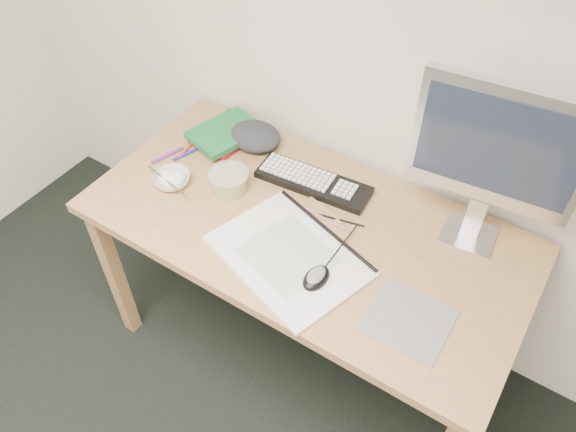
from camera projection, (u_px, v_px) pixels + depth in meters
name	position (u px, v px, depth m)	size (l,w,h in m)	color
desk	(305.00, 241.00, 1.82)	(1.40, 0.70, 0.75)	tan
mousepad	(408.00, 321.00, 1.52)	(0.22, 0.20, 0.00)	slate
sketchpad	(289.00, 256.00, 1.67)	(0.45, 0.32, 0.01)	white
keyboard	(313.00, 182.00, 1.88)	(0.39, 0.12, 0.02)	black
monitor	(498.00, 152.00, 1.49)	(0.46, 0.16, 0.54)	silver
mouse	(316.00, 276.00, 1.59)	(0.06, 0.10, 0.03)	black
rice_bowl	(172.00, 180.00, 1.87)	(0.12, 0.12, 0.04)	white
chopsticks	(167.00, 181.00, 1.84)	(0.02, 0.02, 0.20)	silver
fruit_tub	(229.00, 181.00, 1.85)	(0.13, 0.13, 0.07)	#DABF4C
book_red	(226.00, 134.00, 2.05)	(0.17, 0.23, 0.02)	maroon
book_green	(226.00, 132.00, 2.02)	(0.18, 0.24, 0.02)	#1A6B35
cloth_lump	(255.00, 136.00, 2.01)	(0.16, 0.13, 0.07)	#222328
pencil_pink	(320.00, 216.00, 1.78)	(0.01, 0.01, 0.19)	pink
pencil_tan	(323.00, 208.00, 1.81)	(0.01, 0.01, 0.18)	tan
pencil_black	(339.00, 220.00, 1.77)	(0.01, 0.01, 0.17)	black
marker_blue	(188.00, 153.00, 1.99)	(0.01, 0.01, 0.12)	#1F24AA
marker_orange	(189.00, 147.00, 2.01)	(0.01, 0.01, 0.13)	#BE4D16
marker_purple	(168.00, 155.00, 1.98)	(0.01, 0.01, 0.13)	#712998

